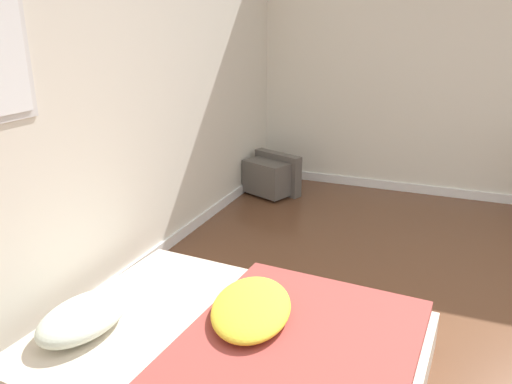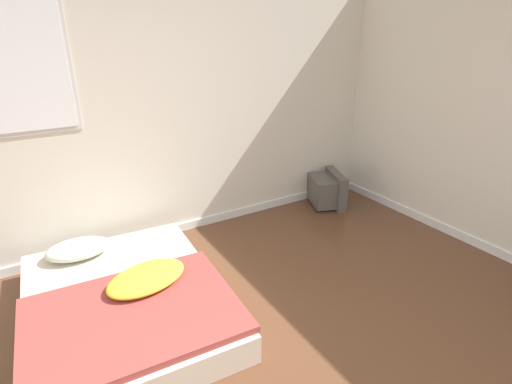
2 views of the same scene
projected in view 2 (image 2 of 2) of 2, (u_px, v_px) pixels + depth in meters
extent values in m
cube|color=silver|center=(110.00, 116.00, 3.56)|extent=(8.35, 0.06, 2.60)
cube|color=white|center=(128.00, 241.00, 4.01)|extent=(8.35, 0.02, 0.09)
cube|color=silver|center=(3.00, 69.00, 3.01)|extent=(0.98, 0.01, 1.04)
cube|color=white|center=(3.00, 69.00, 3.01)|extent=(0.91, 0.01, 0.97)
cube|color=beige|center=(125.00, 303.00, 3.02)|extent=(1.47, 1.88, 0.21)
ellipsoid|color=silver|center=(78.00, 249.00, 3.40)|extent=(0.54, 0.37, 0.14)
cube|color=#993D38|center=(133.00, 315.00, 2.69)|extent=(1.45, 1.12, 0.05)
ellipsoid|color=yellow|center=(147.00, 278.00, 2.98)|extent=(0.69, 0.53, 0.11)
cube|color=#56514C|center=(322.00, 191.00, 4.86)|extent=(0.39, 0.51, 0.33)
cube|color=#56514C|center=(335.00, 188.00, 4.88)|extent=(0.30, 0.55, 0.41)
cube|color=#283342|center=(340.00, 187.00, 4.88)|extent=(0.17, 0.42, 0.30)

